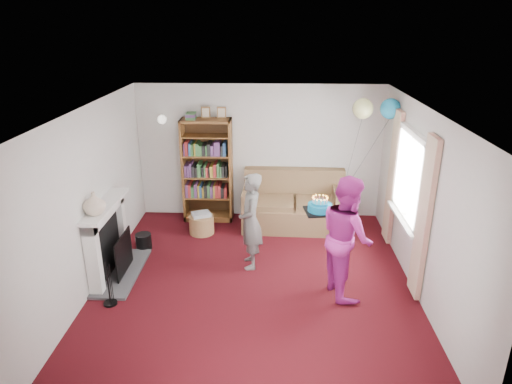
{
  "coord_description": "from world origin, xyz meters",
  "views": [
    {
      "loc": [
        0.24,
        -5.66,
        3.58
      ],
      "look_at": [
        0.0,
        0.6,
        1.18
      ],
      "focal_mm": 32.0,
      "sensor_mm": 36.0,
      "label": 1
    }
  ],
  "objects_px": {
    "sofa": "(294,206)",
    "person_magenta": "(347,236)",
    "bookcase": "(208,171)",
    "birthday_cake": "(320,207)",
    "person_striped": "(251,221)"
  },
  "relations": [
    {
      "from": "person_magenta",
      "to": "birthday_cake",
      "type": "height_order",
      "value": "person_magenta"
    },
    {
      "from": "bookcase",
      "to": "birthday_cake",
      "type": "xyz_separation_m",
      "value": [
        1.85,
        -2.16,
        0.21
      ]
    },
    {
      "from": "person_striped",
      "to": "person_magenta",
      "type": "height_order",
      "value": "person_magenta"
    },
    {
      "from": "person_striped",
      "to": "birthday_cake",
      "type": "relative_size",
      "value": 3.77
    },
    {
      "from": "sofa",
      "to": "person_magenta",
      "type": "relative_size",
      "value": 1.09
    },
    {
      "from": "birthday_cake",
      "to": "person_striped",
      "type": "bearing_deg",
      "value": 158.4
    },
    {
      "from": "sofa",
      "to": "person_striped",
      "type": "relative_size",
      "value": 1.25
    },
    {
      "from": "person_striped",
      "to": "birthday_cake",
      "type": "bearing_deg",
      "value": 61.18
    },
    {
      "from": "bookcase",
      "to": "person_striped",
      "type": "bearing_deg",
      "value": -63.66
    },
    {
      "from": "sofa",
      "to": "person_magenta",
      "type": "height_order",
      "value": "person_magenta"
    },
    {
      "from": "bookcase",
      "to": "birthday_cake",
      "type": "relative_size",
      "value": 5.37
    },
    {
      "from": "birthday_cake",
      "to": "person_magenta",
      "type": "bearing_deg",
      "value": -38.1
    },
    {
      "from": "bookcase",
      "to": "sofa",
      "type": "bearing_deg",
      "value": -8.02
    },
    {
      "from": "person_magenta",
      "to": "person_striped",
      "type": "bearing_deg",
      "value": 49.41
    },
    {
      "from": "sofa",
      "to": "person_striped",
      "type": "distance_m",
      "value": 1.75
    }
  ]
}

